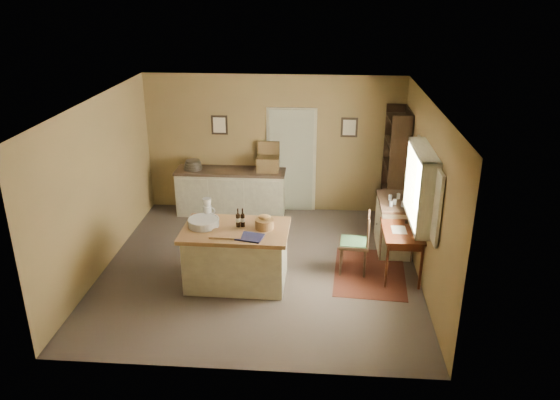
# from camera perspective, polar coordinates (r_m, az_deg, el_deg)

# --- Properties ---
(ground) EXTENTS (5.00, 5.00, 0.00)m
(ground) POSITION_cam_1_polar(r_m,az_deg,el_deg) (8.90, -2.05, -7.07)
(ground) COLOR brown
(ground) RESTS_ON ground
(wall_back) EXTENTS (5.00, 0.10, 2.70)m
(wall_back) POSITION_cam_1_polar(r_m,az_deg,el_deg) (10.69, -0.67, 5.85)
(wall_back) COLOR olive
(wall_back) RESTS_ON ground
(wall_front) EXTENTS (5.00, 0.10, 2.70)m
(wall_front) POSITION_cam_1_polar(r_m,az_deg,el_deg) (6.08, -4.83, -7.32)
(wall_front) COLOR olive
(wall_front) RESTS_ON ground
(wall_left) EXTENTS (0.10, 5.00, 2.70)m
(wall_left) POSITION_cam_1_polar(r_m,az_deg,el_deg) (8.95, -18.29, 1.46)
(wall_left) COLOR olive
(wall_left) RESTS_ON ground
(wall_right) EXTENTS (0.10, 5.00, 2.70)m
(wall_right) POSITION_cam_1_polar(r_m,az_deg,el_deg) (8.43, 14.96, 0.58)
(wall_right) COLOR olive
(wall_right) RESTS_ON ground
(ceiling) EXTENTS (5.00, 5.00, 0.00)m
(ceiling) POSITION_cam_1_polar(r_m,az_deg,el_deg) (7.95, -2.32, 10.21)
(ceiling) COLOR silver
(ceiling) RESTS_ON wall_back
(door) EXTENTS (0.97, 0.06, 2.11)m
(door) POSITION_cam_1_polar(r_m,az_deg,el_deg) (10.72, 1.19, 4.25)
(door) COLOR #A1A288
(door) RESTS_ON ground
(framed_prints) EXTENTS (2.82, 0.02, 0.38)m
(framed_prints) POSITION_cam_1_polar(r_m,az_deg,el_deg) (10.55, 0.40, 7.72)
(framed_prints) COLOR black
(framed_prints) RESTS_ON ground
(window) EXTENTS (0.25, 1.99, 1.12)m
(window) POSITION_cam_1_polar(r_m,az_deg,el_deg) (8.16, 14.80, 1.39)
(window) COLOR beige
(window) RESTS_ON ground
(work_island) EXTENTS (1.59, 1.05, 1.20)m
(work_island) POSITION_cam_1_polar(r_m,az_deg,el_deg) (8.29, -4.63, -5.66)
(work_island) COLOR beige
(work_island) RESTS_ON ground
(sideboard) EXTENTS (2.14, 0.61, 1.18)m
(sideboard) POSITION_cam_1_polar(r_m,az_deg,el_deg) (10.78, -5.08, 1.03)
(sideboard) COLOR beige
(sideboard) RESTS_ON ground
(rug) EXTENTS (1.21, 1.67, 0.01)m
(rug) POSITION_cam_1_polar(r_m,az_deg,el_deg) (8.86, 9.34, -7.49)
(rug) COLOR #431F12
(rug) RESTS_ON ground
(writing_desk) EXTENTS (0.58, 0.95, 0.82)m
(writing_desk) POSITION_cam_1_polar(r_m,az_deg,el_deg) (8.61, 12.60, -3.65)
(writing_desk) COLOR #3B190C
(writing_desk) RESTS_ON ground
(desk_chair) EXTENTS (0.50, 0.50, 0.99)m
(desk_chair) POSITION_cam_1_polar(r_m,az_deg,el_deg) (8.65, 7.73, -4.49)
(desk_chair) COLOR black
(desk_chair) RESTS_ON ground
(right_cabinet) EXTENTS (0.56, 1.00, 0.99)m
(right_cabinet) POSITION_cam_1_polar(r_m,az_deg,el_deg) (9.50, 11.81, -2.49)
(right_cabinet) COLOR beige
(right_cabinet) RESTS_ON ground
(shelving_unit) EXTENTS (0.37, 0.98, 2.19)m
(shelving_unit) POSITION_cam_1_polar(r_m,az_deg,el_deg) (10.35, 12.22, 3.29)
(shelving_unit) COLOR black
(shelving_unit) RESTS_ON ground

